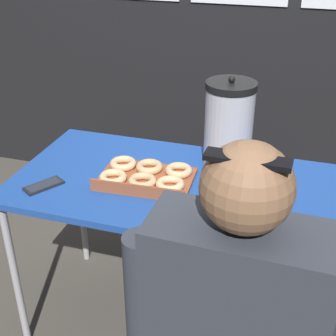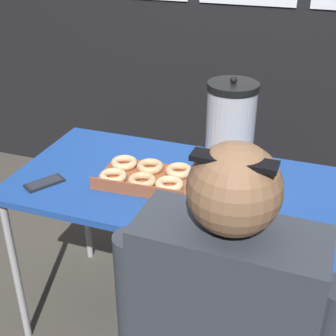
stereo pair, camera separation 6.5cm
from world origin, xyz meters
name	(u,v)px [view 1 (the left image)]	position (x,y,z in m)	size (l,w,h in m)	color
ground_plane	(175,321)	(0.00, 0.00, 0.00)	(12.00, 12.00, 0.00)	#4C473F
folding_table	(177,194)	(0.00, 0.00, 0.72)	(1.33, 0.70, 0.77)	#1E479E
donut_box	(146,176)	(-0.12, -0.03, 0.80)	(0.39, 0.28, 0.05)	brown
coffee_urn	(229,125)	(0.16, 0.22, 0.96)	(0.21, 0.23, 0.39)	#B7B7BC
cell_phone	(44,185)	(-0.49, -0.19, 0.78)	(0.14, 0.16, 0.01)	black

